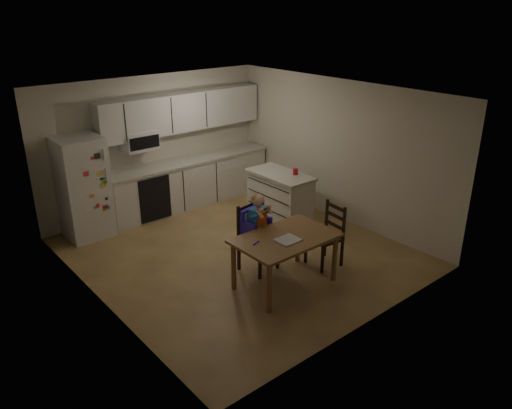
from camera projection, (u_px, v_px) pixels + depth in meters
The scene contains 10 objects.
room at pixel (218, 170), 7.80m from camera, with size 4.52×5.01×2.51m.
refrigerator at pixel (83, 188), 8.21m from camera, with size 0.72×0.70×1.70m, color silver.
kitchen_run at pixel (186, 161), 9.48m from camera, with size 3.37×0.62×2.15m.
kitchen_island at pixel (280, 197), 8.91m from camera, with size 0.64×1.22×0.90m.
red_cup at pixel (295, 171), 8.67m from camera, with size 0.09×0.09×0.11m, color red.
dining_table at pixel (285, 243), 6.79m from camera, with size 1.39×0.89×0.74m.
napkin at pixel (288, 240), 6.65m from camera, with size 0.31×0.27×0.01m, color #B5B5BA.
toddler_spoon at pixel (256, 243), 6.56m from camera, with size 0.02×0.02×0.12m, color #3220C8.
chair_booster at pixel (256, 224), 7.20m from camera, with size 0.52×0.52×1.20m.
chair_side at pixel (330, 230), 7.42m from camera, with size 0.46×0.46×0.95m.
Camera 1 is at (-4.31, -5.58, 3.71)m, focal length 35.00 mm.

